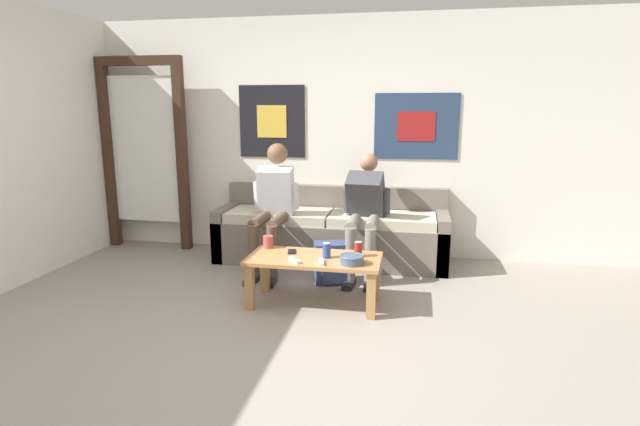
{
  "coord_description": "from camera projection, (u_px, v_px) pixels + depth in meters",
  "views": [
    {
      "loc": [
        1.13,
        -2.93,
        1.62
      ],
      "look_at": [
        0.32,
        1.32,
        0.69
      ],
      "focal_mm": 28.0,
      "sensor_mm": 36.0,
      "label": 1
    }
  ],
  "objects": [
    {
      "name": "ground_plane",
      "position": [
        237.0,
        351.0,
        3.36
      ],
      "size": [
        18.0,
        18.0,
        0.0
      ],
      "primitive_type": "plane",
      "color": "gray"
    },
    {
      "name": "wall_back",
      "position": [
        312.0,
        138.0,
        5.48
      ],
      "size": [
        10.0,
        0.07,
        2.55
      ],
      "color": "white",
      "rests_on": "ground_plane"
    },
    {
      "name": "door_frame",
      "position": [
        144.0,
        144.0,
        5.63
      ],
      "size": [
        1.0,
        0.1,
        2.15
      ],
      "color": "#382319",
      "rests_on": "ground_plane"
    },
    {
      "name": "couch",
      "position": [
        331.0,
        234.0,
        5.28
      ],
      "size": [
        2.41,
        0.71,
        0.77
      ],
      "color": "#70665B",
      "rests_on": "ground_plane"
    },
    {
      "name": "coffee_table",
      "position": [
        314.0,
        266.0,
        4.1
      ],
      "size": [
        1.09,
        0.53,
        0.41
      ],
      "color": "#B27F4C",
      "rests_on": "ground_plane"
    },
    {
      "name": "person_seated_adult",
      "position": [
        273.0,
        202.0,
        4.92
      ],
      "size": [
        0.47,
        0.86,
        1.25
      ],
      "color": "brown",
      "rests_on": "ground_plane"
    },
    {
      "name": "person_seated_teen",
      "position": [
        365.0,
        208.0,
        4.84
      ],
      "size": [
        0.47,
        0.97,
        1.15
      ],
      "color": "gray",
      "rests_on": "ground_plane"
    },
    {
      "name": "backpack",
      "position": [
        332.0,
        264.0,
        4.64
      ],
      "size": [
        0.38,
        0.31,
        0.38
      ],
      "color": "navy",
      "rests_on": "ground_plane"
    },
    {
      "name": "ceramic_bowl",
      "position": [
        352.0,
        259.0,
        3.9
      ],
      "size": [
        0.19,
        0.19,
        0.07
      ],
      "color": "#475B75",
      "rests_on": "coffee_table"
    },
    {
      "name": "pillar_candle",
      "position": [
        268.0,
        242.0,
        4.34
      ],
      "size": [
        0.09,
        0.09,
        0.12
      ],
      "color": "#B24C42",
      "rests_on": "coffee_table"
    },
    {
      "name": "drink_can_blue",
      "position": [
        327.0,
        250.0,
        4.05
      ],
      "size": [
        0.07,
        0.07,
        0.12
      ],
      "color": "#28479E",
      "rests_on": "coffee_table"
    },
    {
      "name": "drink_can_red",
      "position": [
        358.0,
        249.0,
        4.09
      ],
      "size": [
        0.07,
        0.07,
        0.12
      ],
      "color": "maroon",
      "rests_on": "coffee_table"
    },
    {
      "name": "game_controller_near_left",
      "position": [
        321.0,
        262.0,
        3.91
      ],
      "size": [
        0.07,
        0.15,
        0.03
      ],
      "color": "white",
      "rests_on": "coffee_table"
    },
    {
      "name": "game_controller_near_right",
      "position": [
        295.0,
        260.0,
        3.96
      ],
      "size": [
        0.12,
        0.13,
        0.03
      ],
      "color": "white",
      "rests_on": "coffee_table"
    },
    {
      "name": "cell_phone",
      "position": [
        292.0,
        252.0,
        4.22
      ],
      "size": [
        0.09,
        0.15,
        0.01
      ],
      "color": "black",
      "rests_on": "coffee_table"
    }
  ]
}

